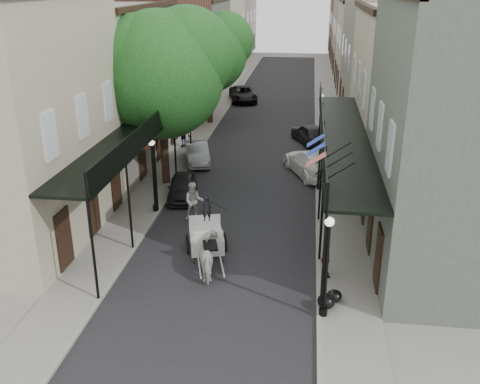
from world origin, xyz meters
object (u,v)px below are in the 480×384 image
(pedestrian_sidewalk_left, at_px, (183,135))
(car_left_mid, at_px, (197,153))
(tree_near, at_px, (169,69))
(car_left_near, at_px, (182,187))
(lamppost_right_far, at_px, (320,120))
(tree_far, at_px, (214,50))
(pedestrian_sidewalk_right, at_px, (326,260))
(horse, at_px, (211,256))
(carriage, at_px, (205,223))
(car_right_near, at_px, (311,163))
(lamppost_right_near, at_px, (326,266))
(car_right_far, at_px, (310,133))
(lamppost_left, at_px, (154,174))
(car_left_far, at_px, (243,94))
(pedestrian_walking, at_px, (194,201))

(pedestrian_sidewalk_left, relative_size, car_left_mid, 0.43)
(tree_near, relative_size, car_left_mid, 2.46)
(tree_near, height_order, car_left_near, tree_near)
(car_left_mid, bearing_deg, lamppost_right_far, 11.56)
(tree_far, bearing_deg, pedestrian_sidewalk_right, -70.29)
(tree_near, relative_size, horse, 4.95)
(horse, bearing_deg, carriage, -90.00)
(tree_far, relative_size, car_right_near, 1.65)
(horse, relative_size, car_right_near, 0.37)
(lamppost_right_near, xyz_separation_m, car_right_far, (-0.63, 21.44, -1.35))
(lamppost_right_near, xyz_separation_m, car_left_near, (-7.32, 10.14, -1.43))
(tree_far, height_order, car_left_near, tree_far)
(lamppost_left, distance_m, car_right_near, 10.27)
(pedestrian_sidewalk_right, distance_m, car_left_near, 10.57)
(pedestrian_sidewalk_left, xyz_separation_m, pedestrian_sidewalk_right, (9.42, -16.41, -0.10))
(tree_far, bearing_deg, car_left_mid, -86.37)
(lamppost_right_far, distance_m, car_left_mid, 8.79)
(horse, height_order, car_left_near, horse)
(lamppost_right_far, height_order, pedestrian_sidewalk_right, lamppost_right_far)
(car_right_near, bearing_deg, car_left_far, -94.29)
(pedestrian_sidewalk_right, bearing_deg, car_left_near, 36.03)
(pedestrian_walking, bearing_deg, car_left_near, 102.06)
(carriage, bearing_deg, car_left_near, 97.99)
(tree_far, bearing_deg, car_right_far, -31.53)
(car_left_far, bearing_deg, tree_near, -106.62)
(tree_near, distance_m, lamppost_right_far, 12.24)
(tree_far, height_order, car_right_far, tree_far)
(lamppost_right_near, xyz_separation_m, car_right_near, (-0.50, 14.67, -1.29))
(pedestrian_sidewalk_left, xyz_separation_m, car_right_far, (8.68, 2.42, -0.26))
(lamppost_right_near, height_order, lamppost_right_far, same)
(carriage, distance_m, pedestrian_sidewalk_right, 5.62)
(tree_near, bearing_deg, carriage, -66.05)
(pedestrian_sidewalk_right, relative_size, car_left_near, 0.41)
(car_left_far, xyz_separation_m, car_right_near, (6.60, -20.19, 0.05))
(car_left_near, bearing_deg, tree_far, 84.75)
(car_left_far, bearing_deg, lamppost_left, -105.94)
(horse, bearing_deg, pedestrian_sidewalk_left, -88.72)
(lamppost_left, relative_size, pedestrian_sidewalk_right, 2.49)
(horse, distance_m, car_right_near, 12.88)
(pedestrian_sidewalk_right, bearing_deg, lamppost_right_near, 169.26)
(tree_near, height_order, carriage, tree_near)
(pedestrian_walking, distance_m, pedestrian_sidewalk_right, 7.85)
(lamppost_right_far, height_order, car_left_mid, lamppost_right_far)
(car_left_far, xyz_separation_m, car_right_far, (6.47, -13.41, 0.00))
(tree_near, bearing_deg, pedestrian_sidewalk_right, -48.73)
(tree_far, height_order, horse, tree_far)
(pedestrian_sidewalk_left, distance_m, car_right_far, 9.02)
(pedestrian_sidewalk_right, height_order, car_right_near, pedestrian_sidewalk_right)
(carriage, xyz_separation_m, pedestrian_walking, (-1.05, 2.57, -0.10))
(horse, height_order, car_right_near, horse)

